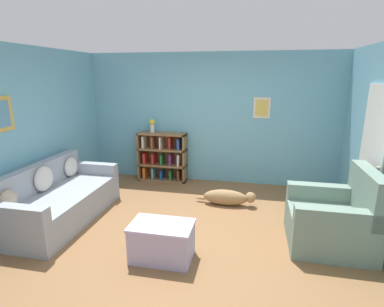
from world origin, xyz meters
TOP-DOWN VIEW (x-y plane):
  - ground_plane at (0.00, 0.00)m, footprint 14.00×14.00m
  - wall_back at (0.00, 2.25)m, footprint 5.60×0.13m
  - wall_left at (-2.55, -0.00)m, footprint 0.13×5.00m
  - couch at (-2.00, -0.01)m, footprint 0.93×2.00m
  - bookshelf at (-0.98, 2.04)m, footprint 1.01×0.31m
  - recliner_chair at (1.95, 0.08)m, footprint 1.00×0.98m
  - coffee_table at (-0.14, -0.68)m, footprint 0.75×0.47m
  - dog at (0.49, 1.03)m, footprint 1.04×0.24m
  - vase at (-1.17, 2.02)m, footprint 0.12×0.12m

SIDE VIEW (x-z plane):
  - ground_plane at x=0.00m, z-range 0.00..0.00m
  - dog at x=0.49m, z-range 0.00..0.27m
  - coffee_table at x=-0.14m, z-range 0.01..0.47m
  - couch at x=-2.00m, z-range -0.12..0.74m
  - recliner_chair at x=1.95m, z-range -0.16..0.88m
  - bookshelf at x=-0.98m, z-range -0.01..1.01m
  - vase at x=-1.17m, z-range 1.03..1.31m
  - wall_back at x=0.00m, z-range 0.00..2.60m
  - wall_left at x=-2.55m, z-range 0.00..2.60m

